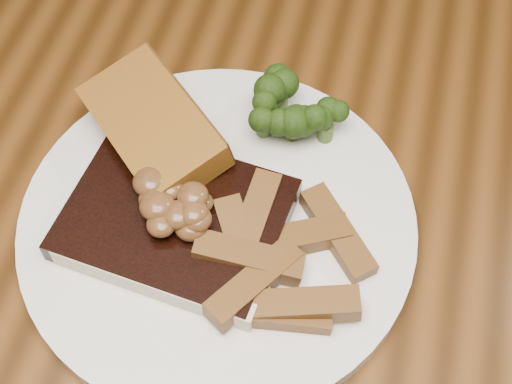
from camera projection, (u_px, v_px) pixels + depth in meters
dining_table at (264, 284)px, 0.61m from camera, size 1.60×0.90×0.75m
plate at (218, 225)px, 0.53m from camera, size 0.35×0.35×0.01m
steak at (176, 220)px, 0.51m from camera, size 0.16×0.13×0.02m
steak_bone at (153, 286)px, 0.49m from camera, size 0.15×0.03×0.02m
mushroom_pile at (159, 194)px, 0.49m from camera, size 0.07×0.07×0.03m
garlic_bread at (156, 142)px, 0.55m from camera, size 0.13×0.13×0.03m
potato_wedges at (292, 252)px, 0.50m from camera, size 0.10×0.10×0.02m
broccoli_cluster at (293, 123)px, 0.55m from camera, size 0.07×0.07×0.04m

